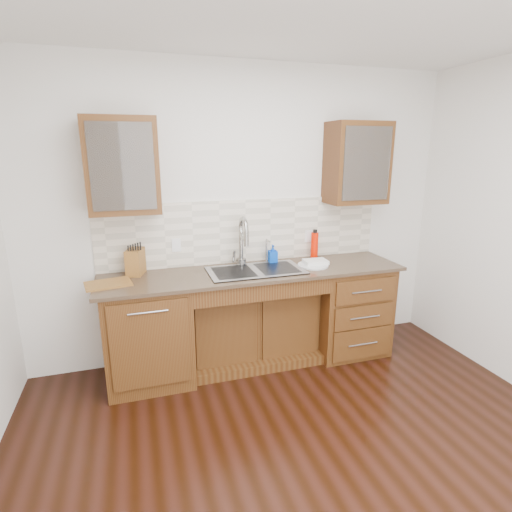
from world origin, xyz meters
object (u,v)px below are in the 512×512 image
object	(u,v)px
soap_bottle	(273,254)
knife_block	(135,262)
cutting_board	(108,284)
water_bottle	(314,246)
plate	(313,265)

from	to	relation	value
soap_bottle	knife_block	world-z (taller)	knife_block
soap_bottle	cutting_board	xyz separation A→B (m)	(-1.46, -0.21, -0.08)
water_bottle	cutting_board	xyz separation A→B (m)	(-1.90, -0.22, -0.12)
soap_bottle	cutting_board	world-z (taller)	soap_bottle
soap_bottle	knife_block	bearing A→B (deg)	-177.72
plate	knife_block	world-z (taller)	knife_block
soap_bottle	plate	xyz separation A→B (m)	(0.32, -0.21, -0.08)
soap_bottle	water_bottle	bearing A→B (deg)	5.38
knife_block	cutting_board	size ratio (longest dim) A/B	0.64
cutting_board	water_bottle	bearing A→B (deg)	6.73
plate	cutting_board	size ratio (longest dim) A/B	0.81
plate	knife_block	xyz separation A→B (m)	(-1.56, 0.23, 0.10)
soap_bottle	knife_block	xyz separation A→B (m)	(-1.24, 0.02, 0.02)
water_bottle	plate	world-z (taller)	water_bottle
plate	cutting_board	world-z (taller)	same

